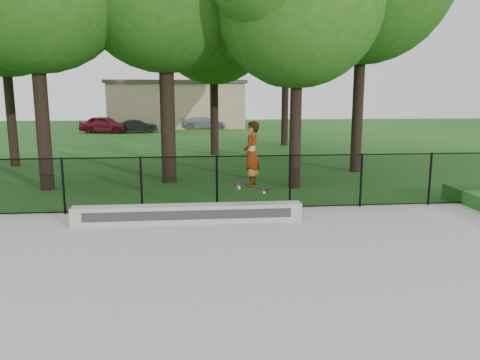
{
  "coord_description": "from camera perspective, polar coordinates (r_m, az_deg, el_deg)",
  "views": [
    {
      "loc": [
        -0.61,
        -6.42,
        3.2
      ],
      "look_at": [
        0.45,
        4.2,
        1.2
      ],
      "focal_mm": 35.0,
      "sensor_mm": 36.0,
      "label": 1
    }
  ],
  "objects": [
    {
      "name": "grind_ledge",
      "position": [
        11.5,
        -6.29,
        -4.13
      ],
      "size": [
        5.55,
        0.4,
        0.45
      ],
      "primitive_type": "cube",
      "color": "#ACADA7",
      "rests_on": "concrete_slab"
    },
    {
      "name": "ground",
      "position": [
        7.2,
        -0.27,
        -15.77
      ],
      "size": [
        100.0,
        100.0,
        0.0
      ],
      "primitive_type": "plane",
      "color": "#1E5016",
      "rests_on": "ground"
    },
    {
      "name": "concrete_slab",
      "position": [
        7.19,
        -0.27,
        -15.56
      ],
      "size": [
        14.0,
        12.0,
        0.06
      ],
      "primitive_type": "cube",
      "color": "#A4A49F",
      "rests_on": "ground"
    },
    {
      "name": "skater_airborne",
      "position": [
        11.11,
        1.4,
        2.97
      ],
      "size": [
        0.8,
        0.66,
        1.77
      ],
      "color": "black",
      "rests_on": "ground"
    },
    {
      "name": "chainlink_fence",
      "position": [
        12.57,
        -2.84,
        -0.36
      ],
      "size": [
        16.06,
        0.06,
        1.5
      ],
      "color": "black",
      "rests_on": "concrete_slab"
    },
    {
      "name": "car_c",
      "position": [
        42.03,
        -4.4,
        7.02
      ],
      "size": [
        3.78,
        1.71,
        1.19
      ],
      "primitive_type": "imported",
      "rotation": [
        0.0,
        0.0,
        1.56
      ],
      "color": "gray",
      "rests_on": "ground"
    },
    {
      "name": "car_a",
      "position": [
        39.37,
        -16.16,
        6.52
      ],
      "size": [
        4.23,
        2.5,
        1.36
      ],
      "primitive_type": "imported",
      "rotation": [
        0.0,
        0.0,
        1.33
      ],
      "color": "maroon",
      "rests_on": "ground"
    },
    {
      "name": "distant_building",
      "position": [
        44.46,
        -7.62,
        9.18
      ],
      "size": [
        12.4,
        6.4,
        4.3
      ],
      "color": "tan",
      "rests_on": "ground"
    },
    {
      "name": "car_b",
      "position": [
        38.86,
        -12.4,
        6.42
      ],
      "size": [
        3.01,
        1.42,
        1.06
      ],
      "primitive_type": "imported",
      "rotation": [
        0.0,
        0.0,
        1.68
      ],
      "color": "black",
      "rests_on": "ground"
    }
  ]
}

